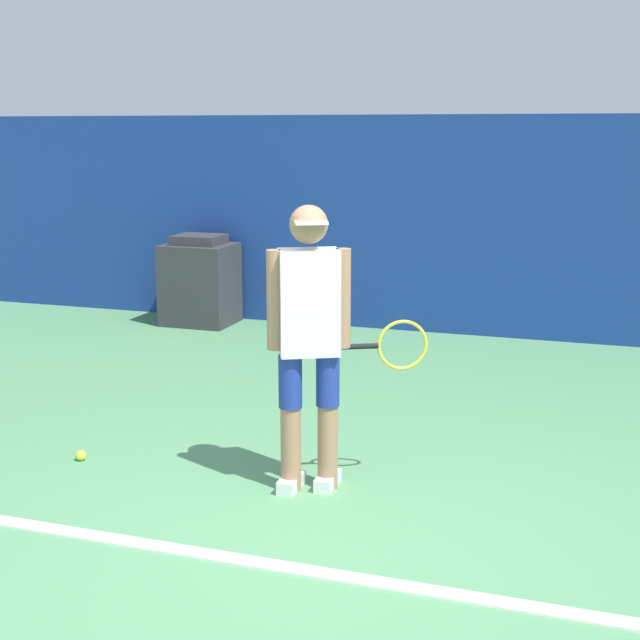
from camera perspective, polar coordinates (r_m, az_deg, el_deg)
ground_plane at (r=4.53m, az=-1.42°, el=-15.52°), size 24.00×24.00×0.00m
back_wall at (r=9.24m, az=9.89°, el=5.89°), size 24.00×0.10×2.24m
court_baseline at (r=4.50m, az=-1.57°, el=-15.64°), size 21.60×0.10×0.01m
tennis_player at (r=5.12m, az=-0.58°, el=-0.97°), size 0.86×0.51×1.69m
tennis_ball at (r=6.02m, az=-15.06°, el=-8.37°), size 0.07×0.07×0.07m
covered_chair at (r=9.80m, az=-7.69°, el=2.44°), size 0.73×0.63×0.98m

